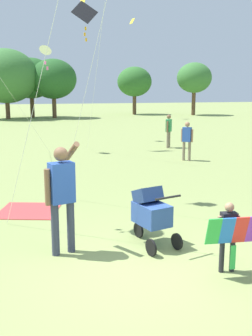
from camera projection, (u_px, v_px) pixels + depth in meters
ground_plane at (148, 273)px, 5.96m from camera, size 120.00×120.00×0.00m
treeline_distant at (44, 78)px, 34.73m from camera, size 25.74×6.82×5.76m
child_with_butterfly_kite at (229, 232)px, 5.83m from camera, size 0.81×0.36×1.06m
person_adult_flyer at (62, 190)px, 6.45m from camera, size 0.58×0.65×1.84m
stroller at (151, 211)px, 6.89m from camera, size 0.72×1.12×1.03m
kite_orange_delta at (85, 17)px, 16.51m from camera, size 1.11×3.69×6.17m
kite_green_novelty at (45, 52)px, 16.11m from camera, size 2.52×3.89×4.32m
person_red_shirt at (187, 138)px, 14.80m from camera, size 0.37×0.34×1.43m
person_sitting_far at (169, 128)px, 17.91m from camera, size 0.34×0.40×1.47m
picnic_blanket at (29, 211)px, 8.90m from camera, size 1.53×1.51×0.02m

